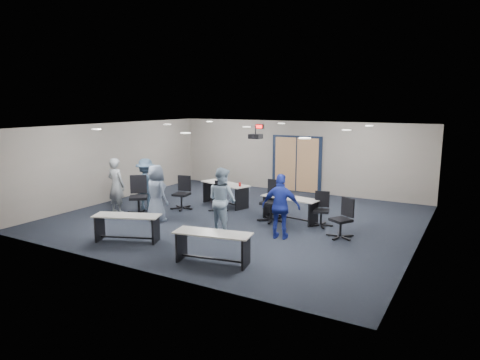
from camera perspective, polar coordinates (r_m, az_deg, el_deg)
The scene contains 25 objects.
floor at distance 12.77m, azimuth -0.23°, elevation -5.06°, with size 10.00×10.00×0.00m, color black.
back_wall at distance 16.50m, azimuth 7.61°, elevation 3.12°, with size 10.00×0.04×2.70m, color gray.
front_wall at distance 8.95m, azimuth -14.80°, elevation -3.17°, with size 10.00×0.04×2.70m, color gray.
left_wall at distance 15.57m, azimuth -16.41°, elevation 2.37°, with size 0.04×9.00×2.70m, color gray.
right_wall at distance 10.92m, azimuth 23.14°, elevation -1.26°, with size 0.04×9.00×2.70m, color gray.
ceiling at distance 12.34m, azimuth -0.24°, elevation 7.12°, with size 10.00×9.00×0.04m, color white.
double_door at distance 16.50m, azimuth 7.53°, elevation 2.07°, with size 2.00×0.07×2.20m.
exit_sign at distance 17.01m, azimuth 2.59°, elevation 7.13°, with size 0.32×0.07×0.18m.
ceiling_projector at distance 12.65m, azimuth 2.08°, elevation 5.85°, with size 0.35×0.32×0.37m.
ceiling_can_lights at distance 12.55m, azimuth 0.34°, elevation 7.04°, with size 6.24×5.74×0.02m, color white, non-canonical shape.
table_front_left at distance 10.93m, azimuth -14.81°, elevation -5.61°, with size 1.71×1.12×0.66m.
table_front_right at distance 9.18m, azimuth -3.65°, elevation -8.27°, with size 1.74×0.87×0.67m.
table_back_left at distance 14.21m, azimuth -1.97°, elevation -1.36°, with size 1.94×1.13×0.87m.
table_back_right at distance 12.45m, azimuth 6.67°, elevation -3.27°, with size 1.77×0.83×0.95m.
chair_back_a at distance 13.80m, azimuth -7.83°, elevation -1.72°, with size 0.67×0.67×1.07m, color black, non-canonical shape.
chair_back_b at distance 13.49m, azimuth -2.89°, elevation -2.20°, with size 0.59×0.59×0.94m, color black, non-canonical shape.
chair_back_c at distance 12.31m, azimuth 4.22°, elevation -2.84°, with size 0.74×0.74×1.18m, color black, non-canonical shape.
chair_back_d at distance 12.02m, azimuth 10.79°, elevation -3.88°, with size 0.60×0.60×0.96m, color black, non-canonical shape.
chair_loose_left at distance 13.32m, azimuth -13.40°, elevation -2.06°, with size 0.75×0.75×1.19m, color black, non-canonical shape.
chair_loose_right at distance 11.10m, azimuth 13.31°, elevation -5.00°, with size 0.64×0.64×1.01m, color black, non-canonical shape.
person_gray at distance 13.71m, azimuth -16.18°, elevation -0.71°, with size 0.63×0.41×1.73m, color gray.
person_plaid at distance 12.48m, azimuth -11.09°, elevation -1.74°, with size 0.80×0.52×1.64m, color slate.
person_lightblue at distance 11.25m, azimuth -2.39°, elevation -2.65°, with size 0.84×0.65×1.72m, color #95AEC5.
person_navy at distance 10.73m, azimuth 5.48°, elevation -3.54°, with size 0.97×0.40×1.65m, color navy.
person_back at distance 13.74m, azimuth -12.43°, elevation -0.65°, with size 1.08×0.62×1.66m, color #374C63.
Camera 1 is at (6.15, -10.67, 3.38)m, focal length 32.00 mm.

